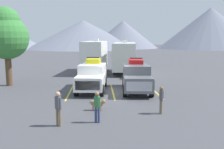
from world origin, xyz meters
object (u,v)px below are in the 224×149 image
(pickup_truck_b, at_px, (136,76))
(dog, at_px, (99,103))
(camper_trailer_b, at_px, (124,56))
(person_c, at_px, (161,98))
(pickup_truck_a, at_px, (92,76))
(person_b, at_px, (97,105))
(camper_trailer_a, at_px, (95,55))
(person_a, at_px, (58,106))

(pickup_truck_b, height_order, dog, pickup_truck_b)
(camper_trailer_b, bearing_deg, dog, -101.66)
(person_c, bearing_deg, pickup_truck_b, 94.49)
(camper_trailer_b, bearing_deg, pickup_truck_a, -111.26)
(person_b, distance_m, dog, 2.08)
(person_b, bearing_deg, camper_trailer_a, 91.20)
(person_a, bearing_deg, person_c, 16.66)
(pickup_truck_a, xyz_separation_m, camper_trailer_b, (3.55, 9.13, 0.85))
(person_a, bearing_deg, pickup_truck_a, 80.02)
(camper_trailer_a, xyz_separation_m, person_b, (0.37, -17.49, -1.21))
(person_a, height_order, person_b, person_a)
(pickup_truck_b, xyz_separation_m, person_a, (-4.91, -7.56, -0.19))
(person_a, bearing_deg, camper_trailer_b, 73.84)
(camper_trailer_b, relative_size, person_c, 5.13)
(camper_trailer_b, height_order, dog, camper_trailer_b)
(camper_trailer_b, distance_m, person_b, 17.04)
(pickup_truck_b, xyz_separation_m, person_b, (-3.07, -7.18, -0.25))
(person_b, bearing_deg, person_c, 19.18)
(camper_trailer_a, height_order, person_a, camper_trailer_a)
(pickup_truck_a, bearing_deg, person_b, -86.63)
(pickup_truck_a, bearing_deg, camper_trailer_a, 89.54)
(camper_trailer_a, height_order, camper_trailer_b, camper_trailer_a)
(camper_trailer_a, relative_size, dog, 8.45)
(dog, bearing_deg, pickup_truck_a, 95.37)
(person_c, height_order, dog, person_c)
(pickup_truck_a, xyz_separation_m, camper_trailer_a, (0.08, 9.91, 0.93))
(person_a, relative_size, person_b, 1.07)
(pickup_truck_a, relative_size, person_a, 3.20)
(camper_trailer_b, bearing_deg, pickup_truck_b, -90.24)
(pickup_truck_b, xyz_separation_m, person_c, (0.47, -5.95, -0.27))
(person_a, distance_m, person_c, 5.62)
(pickup_truck_b, height_order, camper_trailer_b, camper_trailer_b)
(pickup_truck_a, bearing_deg, person_c, -57.95)
(camper_trailer_a, bearing_deg, pickup_truck_a, -90.46)
(person_b, relative_size, person_c, 1.02)
(person_a, xyz_separation_m, dog, (1.92, 2.41, -0.52))
(pickup_truck_a, distance_m, person_a, 8.09)
(pickup_truck_a, bearing_deg, dog, -84.63)
(camper_trailer_b, height_order, person_c, camper_trailer_b)
(pickup_truck_b, relative_size, person_a, 3.26)
(pickup_truck_a, height_order, pickup_truck_b, pickup_truck_a)
(person_a, distance_m, dog, 3.13)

